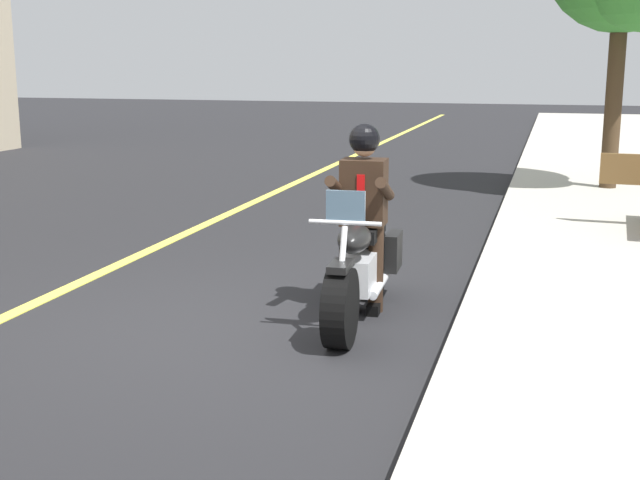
% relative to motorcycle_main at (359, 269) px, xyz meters
% --- Properties ---
extents(ground_plane, '(80.00, 80.00, 0.00)m').
position_rel_motorcycle_main_xyz_m(ground_plane, '(0.74, -1.09, -0.45)').
color(ground_plane, black).
extents(lane_center_stripe, '(60.00, 0.16, 0.01)m').
position_rel_motorcycle_main_xyz_m(lane_center_stripe, '(0.74, -3.09, -0.45)').
color(lane_center_stripe, '#E5DB4C').
rests_on(lane_center_stripe, ground_plane).
extents(motorcycle_main, '(2.22, 0.65, 1.26)m').
position_rel_motorcycle_main_xyz_m(motorcycle_main, '(0.00, 0.00, 0.00)').
color(motorcycle_main, black).
rests_on(motorcycle_main, ground_plane).
extents(rider_main, '(0.64, 0.57, 1.74)m').
position_rel_motorcycle_main_xyz_m(rider_main, '(-0.19, -0.01, 0.58)').
color(rider_main, black).
rests_on(rider_main, ground_plane).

